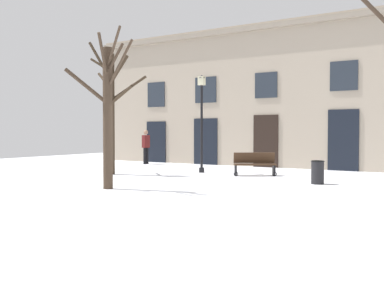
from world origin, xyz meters
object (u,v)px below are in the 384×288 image
(streetlamp, at_px, (202,113))
(litter_bin, at_px, (318,172))
(person_strolling, at_px, (146,145))
(bench_near_center_tree, at_px, (255,164))
(tree_left_of_center, at_px, (111,107))
(tree_center, at_px, (107,111))

(streetlamp, relative_size, litter_bin, 5.29)
(person_strolling, bearing_deg, bench_near_center_tree, -103.03)
(streetlamp, xyz_separation_m, litter_bin, (5.24, -1.45, -2.07))
(bench_near_center_tree, bearing_deg, tree_left_of_center, 173.80)
(tree_left_of_center, xyz_separation_m, person_strolling, (-2.23, 5.07, -1.69))
(litter_bin, height_order, bench_near_center_tree, bench_near_center_tree)
(tree_center, height_order, bench_near_center_tree, tree_center)
(bench_near_center_tree, distance_m, person_strolling, 7.71)
(tree_left_of_center, distance_m, person_strolling, 5.79)
(tree_center, bearing_deg, bench_near_center_tree, 71.06)
(tree_center, relative_size, tree_left_of_center, 0.86)
(streetlamp, height_order, bench_near_center_tree, streetlamp)
(litter_bin, distance_m, person_strolling, 10.89)
(tree_center, distance_m, bench_near_center_tree, 6.57)
(tree_left_of_center, bearing_deg, streetlamp, 43.73)
(litter_bin, relative_size, bench_near_center_tree, 0.48)
(tree_center, relative_size, litter_bin, 6.05)
(tree_center, bearing_deg, tree_left_of_center, 130.92)
(bench_near_center_tree, height_order, person_strolling, person_strolling)
(bench_near_center_tree, bearing_deg, litter_bin, -59.28)
(litter_bin, bearing_deg, person_strolling, 158.55)
(tree_center, bearing_deg, streetlamp, 93.23)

